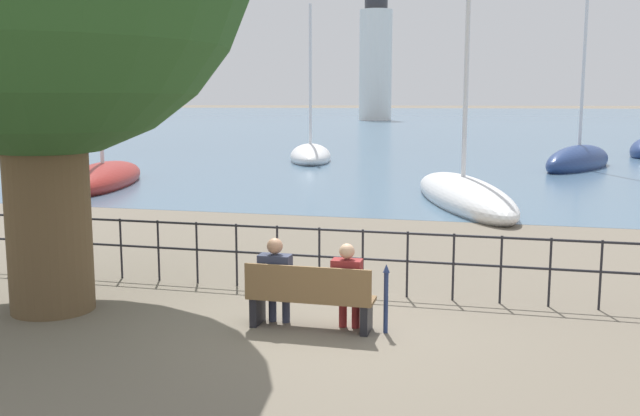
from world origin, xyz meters
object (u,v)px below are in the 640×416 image
(seated_person_left, at_px, (276,277))
(sailboat_1, at_px, (463,195))
(sailboat_4, at_px, (310,155))
(harbor_lighthouse, at_px, (376,58))
(closed_umbrella, at_px, (386,295))
(seated_person_right, at_px, (347,283))
(park_bench, at_px, (310,298))
(sailboat_2, at_px, (579,161))
(sailboat_3, at_px, (103,177))

(seated_person_left, bearing_deg, sailboat_1, 81.51)
(sailboat_4, xyz_separation_m, harbor_lighthouse, (-10.35, 78.78, 9.54))
(closed_umbrella, bearing_deg, seated_person_right, -177.26)
(park_bench, distance_m, sailboat_1, 12.63)
(sailboat_2, bearing_deg, seated_person_left, -80.14)
(harbor_lighthouse, bearing_deg, sailboat_3, -86.38)
(park_bench, height_order, sailboat_2, sailboat_2)
(seated_person_right, bearing_deg, sailboat_4, 106.03)
(seated_person_left, relative_size, closed_umbrella, 1.31)
(harbor_lighthouse, bearing_deg, seated_person_right, -80.32)
(sailboat_4, bearing_deg, seated_person_right, -88.91)
(sailboat_2, bearing_deg, park_bench, -79.03)
(park_bench, xyz_separation_m, seated_person_left, (-0.50, 0.08, 0.25))
(sailboat_1, xyz_separation_m, sailboat_3, (-13.08, 1.75, 0.02))
(sailboat_1, bearing_deg, park_bench, -114.14)
(seated_person_right, relative_size, sailboat_3, 0.11)
(closed_umbrella, relative_size, sailboat_4, 0.11)
(sailboat_3, xyz_separation_m, harbor_lighthouse, (-5.76, 91.06, 9.53))
(seated_person_left, bearing_deg, seated_person_right, 0.15)
(harbor_lighthouse, bearing_deg, closed_umbrella, -80.04)
(seated_person_left, height_order, sailboat_4, sailboat_4)
(sailboat_1, xyz_separation_m, harbor_lighthouse, (-18.83, 92.81, 9.56))
(sailboat_2, xyz_separation_m, harbor_lighthouse, (-23.35, 80.04, 9.46))
(seated_person_left, bearing_deg, sailboat_3, 128.25)
(closed_umbrella, height_order, sailboat_2, sailboat_2)
(seated_person_left, xyz_separation_m, sailboat_2, (6.38, 25.25, -0.32))
(harbor_lighthouse, bearing_deg, sailboat_2, -73.74)
(sailboat_1, bearing_deg, sailboat_3, 154.45)
(sailboat_4, bearing_deg, seated_person_left, -90.93)
(park_bench, distance_m, sailboat_3, 18.48)
(harbor_lighthouse, bearing_deg, sailboat_1, -78.53)
(sailboat_4, bearing_deg, sailboat_2, -20.47)
(park_bench, relative_size, sailboat_3, 0.15)
(closed_umbrella, xyz_separation_m, sailboat_1, (0.35, 12.45, -0.26))
(park_bench, height_order, closed_umbrella, closed_umbrella)
(park_bench, relative_size, harbor_lighthouse, 0.08)
(sailboat_1, height_order, sailboat_4, sailboat_4)
(sailboat_3, relative_size, harbor_lighthouse, 0.54)
(seated_person_left, distance_m, sailboat_1, 12.62)
(sailboat_1, xyz_separation_m, sailboat_4, (-8.48, 14.03, 0.01))
(seated_person_right, relative_size, sailboat_1, 0.14)
(sailboat_2, height_order, sailboat_4, sailboat_2)
(park_bench, xyz_separation_m, sailboat_2, (5.88, 25.32, -0.07))
(sailboat_3, bearing_deg, sailboat_2, 15.28)
(park_bench, height_order, sailboat_3, sailboat_3)
(sailboat_1, relative_size, sailboat_2, 0.85)
(harbor_lighthouse, bearing_deg, seated_person_left, -80.84)
(seated_person_right, xyz_separation_m, harbor_lighthouse, (-17.97, 105.28, 9.16))
(park_bench, bearing_deg, sailboat_3, 129.32)
(park_bench, distance_m, harbor_lighthouse, 107.21)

